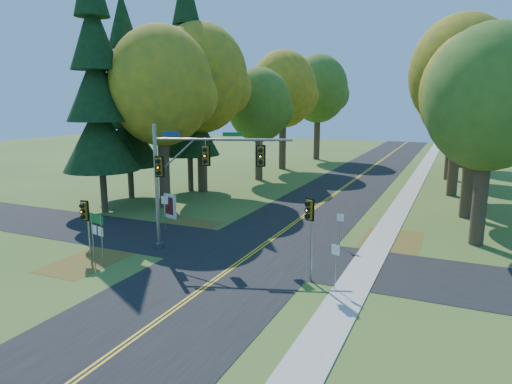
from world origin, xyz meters
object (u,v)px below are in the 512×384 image
at_px(traffic_mast, 190,170).
at_px(route_sign_cluster, 97,228).
at_px(east_signal_pole, 310,219).
at_px(info_kiosk, 170,206).

xyz_separation_m(traffic_mast, route_sign_cluster, (-3.33, -3.88, -2.71)).
distance_m(east_signal_pole, route_sign_cluster, 11.22).
xyz_separation_m(route_sign_cluster, info_kiosk, (-1.96, 9.38, -1.01)).
relative_size(east_signal_pole, info_kiosk, 2.30).
bearing_deg(east_signal_pole, traffic_mast, -177.54).
distance_m(traffic_mast, route_sign_cluster, 5.78).
relative_size(route_sign_cluster, info_kiosk, 1.52).
bearing_deg(route_sign_cluster, info_kiosk, 117.97).
xyz_separation_m(east_signal_pole, route_sign_cluster, (-10.98, -1.96, -1.19)).
height_order(east_signal_pole, info_kiosk, east_signal_pole).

